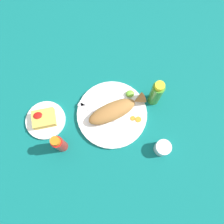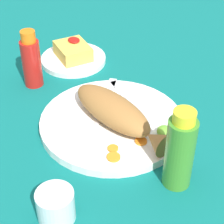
{
  "view_description": "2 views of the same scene",
  "coord_description": "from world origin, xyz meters",
  "px_view_note": "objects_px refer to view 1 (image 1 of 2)",
  "views": [
    {
      "loc": [
        0.06,
        0.28,
        0.93
      ],
      "look_at": [
        0.0,
        0.0,
        0.04
      ],
      "focal_mm": 35.0,
      "sensor_mm": 36.0,
      "label": 1
    },
    {
      "loc": [
        -0.6,
        0.31,
        0.55
      ],
      "look_at": [
        0.0,
        0.0,
        0.04
      ],
      "focal_mm": 65.0,
      "sensor_mm": 36.0,
      "label": 2
    }
  ],
  "objects_px": {
    "fried_fish": "(115,110)",
    "fork_far": "(98,101)",
    "hot_sauce_bottle_red": "(59,144)",
    "side_plate_fries": "(46,120)",
    "salt_cup": "(162,148)",
    "main_plate": "(112,114)",
    "fork_near": "(94,111)",
    "hot_sauce_bottle_green": "(156,93)"
  },
  "relations": [
    {
      "from": "fork_near",
      "to": "side_plate_fries",
      "type": "xyz_separation_m",
      "value": [
        0.22,
        -0.01,
        -0.01
      ]
    },
    {
      "from": "fork_near",
      "to": "salt_cup",
      "type": "bearing_deg",
      "value": 177.09
    },
    {
      "from": "hot_sauce_bottle_green",
      "to": "side_plate_fries",
      "type": "bearing_deg",
      "value": -0.03
    },
    {
      "from": "hot_sauce_bottle_green",
      "to": "main_plate",
      "type": "bearing_deg",
      "value": 9.13
    },
    {
      "from": "fork_near",
      "to": "fork_far",
      "type": "bearing_deg",
      "value": -84.88
    },
    {
      "from": "fork_near",
      "to": "salt_cup",
      "type": "distance_m",
      "value": 0.33
    },
    {
      "from": "fork_far",
      "to": "salt_cup",
      "type": "distance_m",
      "value": 0.34
    },
    {
      "from": "fried_fish",
      "to": "hot_sauce_bottle_red",
      "type": "height_order",
      "value": "hot_sauce_bottle_red"
    },
    {
      "from": "fork_far",
      "to": "hot_sauce_bottle_green",
      "type": "relative_size",
      "value": 1.15
    },
    {
      "from": "hot_sauce_bottle_red",
      "to": "salt_cup",
      "type": "distance_m",
      "value": 0.42
    },
    {
      "from": "main_plate",
      "to": "fork_far",
      "type": "distance_m",
      "value": 0.08
    },
    {
      "from": "hot_sauce_bottle_red",
      "to": "fried_fish",
      "type": "bearing_deg",
      "value": -158.02
    },
    {
      "from": "main_plate",
      "to": "fork_near",
      "type": "relative_size",
      "value": 1.99
    },
    {
      "from": "fork_far",
      "to": "fried_fish",
      "type": "bearing_deg",
      "value": 136.39
    },
    {
      "from": "main_plate",
      "to": "fried_fish",
      "type": "xyz_separation_m",
      "value": [
        -0.01,
        -0.0,
        0.04
      ]
    },
    {
      "from": "hot_sauce_bottle_green",
      "to": "salt_cup",
      "type": "xyz_separation_m",
      "value": [
        0.02,
        0.22,
        -0.05
      ]
    },
    {
      "from": "fried_fish",
      "to": "side_plate_fries",
      "type": "relative_size",
      "value": 1.55
    },
    {
      "from": "main_plate",
      "to": "hot_sauce_bottle_green",
      "type": "xyz_separation_m",
      "value": [
        -0.2,
        -0.03,
        0.07
      ]
    },
    {
      "from": "fork_far",
      "to": "salt_cup",
      "type": "relative_size",
      "value": 2.91
    },
    {
      "from": "fried_fish",
      "to": "fork_near",
      "type": "bearing_deg",
      "value": -26.98
    },
    {
      "from": "main_plate",
      "to": "fork_near",
      "type": "distance_m",
      "value": 0.08
    },
    {
      "from": "main_plate",
      "to": "fork_near",
      "type": "height_order",
      "value": "fork_near"
    },
    {
      "from": "fork_near",
      "to": "hot_sauce_bottle_red",
      "type": "xyz_separation_m",
      "value": [
        0.16,
        0.12,
        0.05
      ]
    },
    {
      "from": "hot_sauce_bottle_red",
      "to": "side_plate_fries",
      "type": "bearing_deg",
      "value": -66.13
    },
    {
      "from": "hot_sauce_bottle_red",
      "to": "side_plate_fries",
      "type": "height_order",
      "value": "hot_sauce_bottle_red"
    },
    {
      "from": "fried_fish",
      "to": "fork_far",
      "type": "height_order",
      "value": "fried_fish"
    },
    {
      "from": "main_plate",
      "to": "side_plate_fries",
      "type": "relative_size",
      "value": 1.79
    },
    {
      "from": "fried_fish",
      "to": "fork_far",
      "type": "xyz_separation_m",
      "value": [
        0.06,
        -0.06,
        -0.03
      ]
    },
    {
      "from": "fried_fish",
      "to": "side_plate_fries",
      "type": "bearing_deg",
      "value": -18.96
    },
    {
      "from": "main_plate",
      "to": "hot_sauce_bottle_red",
      "type": "distance_m",
      "value": 0.26
    },
    {
      "from": "salt_cup",
      "to": "fork_far",
      "type": "bearing_deg",
      "value": -49.36
    },
    {
      "from": "hot_sauce_bottle_red",
      "to": "salt_cup",
      "type": "height_order",
      "value": "hot_sauce_bottle_red"
    },
    {
      "from": "fork_far",
      "to": "side_plate_fries",
      "type": "height_order",
      "value": "fork_far"
    },
    {
      "from": "fried_fish",
      "to": "fork_near",
      "type": "height_order",
      "value": "fried_fish"
    },
    {
      "from": "hot_sauce_bottle_green",
      "to": "side_plate_fries",
      "type": "relative_size",
      "value": 0.94
    },
    {
      "from": "fried_fish",
      "to": "salt_cup",
      "type": "xyz_separation_m",
      "value": [
        -0.16,
        0.19,
        -0.02
      ]
    },
    {
      "from": "fork_near",
      "to": "salt_cup",
      "type": "height_order",
      "value": "salt_cup"
    },
    {
      "from": "fried_fish",
      "to": "fork_far",
      "type": "bearing_deg",
      "value": -59.12
    },
    {
      "from": "side_plate_fries",
      "to": "hot_sauce_bottle_red",
      "type": "bearing_deg",
      "value": 113.87
    },
    {
      "from": "salt_cup",
      "to": "side_plate_fries",
      "type": "height_order",
      "value": "salt_cup"
    },
    {
      "from": "hot_sauce_bottle_red",
      "to": "side_plate_fries",
      "type": "distance_m",
      "value": 0.15
    },
    {
      "from": "hot_sauce_bottle_red",
      "to": "side_plate_fries",
      "type": "xyz_separation_m",
      "value": [
        0.06,
        -0.13,
        -0.06
      ]
    }
  ]
}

